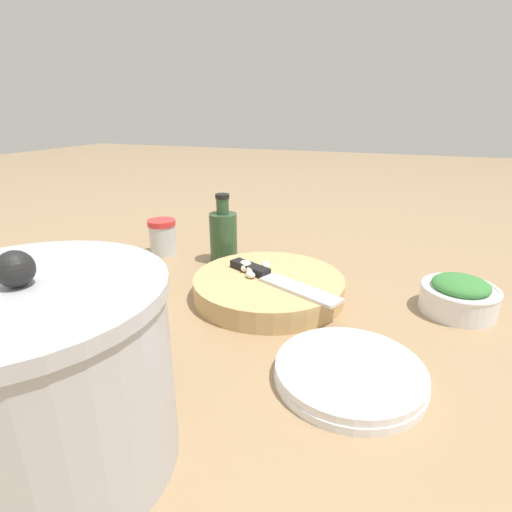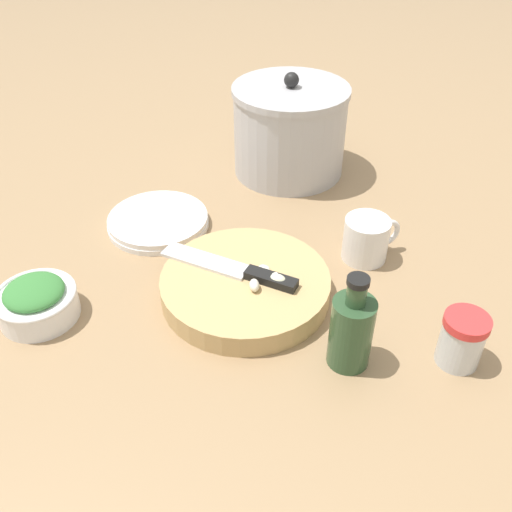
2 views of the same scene
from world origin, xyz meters
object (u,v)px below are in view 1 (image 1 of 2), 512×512
chef_knife (274,278)px  coffee_mug (136,284)px  herb_bowl (459,295)px  spice_jar (163,237)px  stock_pot (40,380)px  cutting_board (269,287)px  garlic_cloves (251,268)px  oil_bottle (223,235)px  plate_stack (349,373)px

chef_knife → coffee_mug: coffee_mug is taller
chef_knife → herb_bowl: size_ratio=1.84×
spice_jar → stock_pot: (-0.22, 0.50, 0.05)m
cutting_board → garlic_cloves: bearing=-17.4°
spice_jar → herb_bowl: bearing=173.8°
cutting_board → oil_bottle: 0.19m
herb_bowl → chef_knife: bearing=13.4°
spice_jar → oil_bottle: bearing=-177.9°
oil_bottle → cutting_board: bearing=138.9°
coffee_mug → garlic_cloves: bearing=-143.8°
chef_knife → plate_stack: 0.22m
plate_stack → oil_bottle: oil_bottle is taller
cutting_board → coffee_mug: bearing=28.3°
garlic_cloves → herb_bowl: (-0.33, -0.04, -0.01)m
spice_jar → cutting_board: bearing=157.5°
oil_bottle → stock_pot: bearing=98.4°
herb_bowl → plate_stack: herb_bowl is taller
herb_bowl → oil_bottle: 0.44m
spice_jar → oil_bottle: (-0.14, -0.01, 0.02)m
garlic_cloves → herb_bowl: 0.33m
garlic_cloves → plate_stack: 0.27m
oil_bottle → stock_pot: 0.51m
spice_jar → coffee_mug: (-0.10, 0.22, -0.00)m
cutting_board → spice_jar: (0.28, -0.12, 0.02)m
cutting_board → herb_bowl: size_ratio=2.19×
chef_knife → garlic_cloves: size_ratio=3.34×
plate_stack → oil_bottle: (0.30, -0.30, 0.05)m
cutting_board → spice_jar: size_ratio=3.31×
cutting_board → oil_bottle: oil_bottle is taller
spice_jar → oil_bottle: oil_bottle is taller
spice_jar → stock_pot: bearing=113.5°
plate_stack → stock_pot: stock_pot is taller
spice_jar → coffee_mug: size_ratio=0.79×
garlic_cloves → spice_jar: size_ratio=0.83×
cutting_board → garlic_cloves: 0.04m
cutting_board → plate_stack: size_ratio=1.43×
coffee_mug → chef_knife: bearing=-156.0°
herb_bowl → spice_jar: spice_jar is taller
oil_bottle → herb_bowl: bearing=171.1°
herb_bowl → stock_pot: stock_pot is taller
cutting_board → stock_pot: 0.40m
coffee_mug → oil_bottle: size_ratio=0.68×
stock_pot → coffee_mug: bearing=-66.5°
herb_bowl → plate_stack: bearing=60.5°
garlic_cloves → coffee_mug: size_ratio=0.66×
plate_stack → stock_pot: size_ratio=0.79×
garlic_cloves → coffee_mug: bearing=36.2°
chef_knife → oil_bottle: bearing=-107.3°
herb_bowl → stock_pot: 0.57m
chef_knife → stock_pot: size_ratio=0.95×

